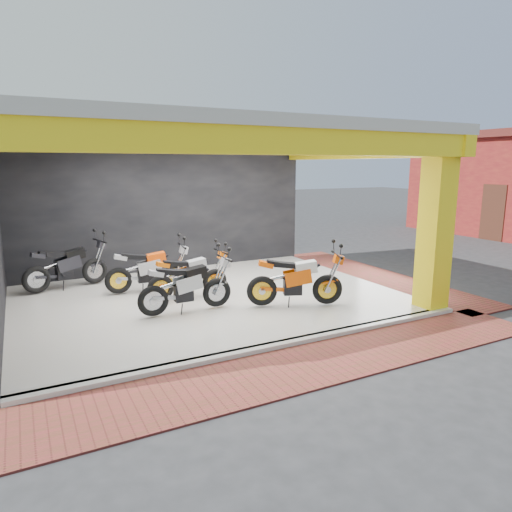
{
  "coord_description": "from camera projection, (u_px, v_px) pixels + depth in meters",
  "views": [
    {
      "loc": [
        -3.59,
        -7.08,
        2.96
      ],
      "look_at": [
        1.15,
        2.0,
        0.9
      ],
      "focal_mm": 32.0,
      "sensor_mm": 36.0,
      "label": 1
    }
  ],
  "objects": [
    {
      "name": "corner_column",
      "position": [
        436.0,
        226.0,
        9.06
      ],
      "size": [
        0.5,
        0.5,
        3.5
      ],
      "primitive_type": "cube",
      "color": "yellow",
      "rests_on": "ground"
    },
    {
      "name": "paver_right",
      "position": [
        376.0,
        276.0,
        12.27
      ],
      "size": [
        1.4,
        7.0,
        0.03
      ],
      "primitive_type": "cube",
      "color": "maroon",
      "rests_on": "ground"
    },
    {
      "name": "back_wall",
      "position": [
        166.0,
        210.0,
        12.45
      ],
      "size": [
        8.2,
        0.2,
        3.5
      ],
      "primitive_type": "cube",
      "color": "black",
      "rests_on": "ground"
    },
    {
      "name": "moto_hero",
      "position": [
        328.0,
        275.0,
        9.32
      ],
      "size": [
        2.23,
        1.51,
        1.28
      ],
      "primitive_type": null,
      "rotation": [
        0.0,
        0.0,
        -0.39
      ],
      "color": "#F0580A",
      "rests_on": "showroom_floor"
    },
    {
      "name": "header_beam_right",
      "position": [
        358.0,
        150.0,
        11.26
      ],
      "size": [
        0.3,
        6.4,
        0.4
      ],
      "primitive_type": "cube",
      "color": "yellow",
      "rests_on": "corner_column"
    },
    {
      "name": "moto_row_c",
      "position": [
        176.0,
        263.0,
        10.55
      ],
      "size": [
        2.06,
        0.94,
        1.22
      ],
      "primitive_type": null,
      "rotation": [
        0.0,
        0.0,
        -0.1
      ],
      "color": "#A9ABB1",
      "rests_on": "showroom_floor"
    },
    {
      "name": "moto_row_b",
      "position": [
        217.0,
        278.0,
        9.15
      ],
      "size": [
        2.01,
        0.76,
        1.22
      ],
      "primitive_type": null,
      "rotation": [
        0.0,
        0.0,
        -0.01
      ],
      "color": "#B2B4BA",
      "rests_on": "showroom_floor"
    },
    {
      "name": "paver_front",
      "position": [
        305.0,
        366.0,
        6.79
      ],
      "size": [
        9.0,
        1.4,
        0.03
      ],
      "primitive_type": "cube",
      "color": "maroon",
      "rests_on": "ground"
    },
    {
      "name": "showroom_floor",
      "position": [
        210.0,
        298.0,
        10.09
      ],
      "size": [
        8.0,
        6.0,
        0.1
      ],
      "primitive_type": "cube",
      "color": "white",
      "rests_on": "ground"
    },
    {
      "name": "moto_row_a",
      "position": [
        214.0,
        269.0,
        10.09
      ],
      "size": [
        1.92,
        0.73,
        1.16
      ],
      "primitive_type": null,
      "rotation": [
        0.0,
        0.0,
        0.01
      ],
      "color": "orange",
      "rests_on": "showroom_floor"
    },
    {
      "name": "showroom_ceiling",
      "position": [
        207.0,
        133.0,
        9.39
      ],
      "size": [
        8.4,
        6.4,
        0.2
      ],
      "primitive_type": "cube",
      "color": "beige",
      "rests_on": "corner_column"
    },
    {
      "name": "header_beam_front",
      "position": [
        281.0,
        141.0,
        6.84
      ],
      "size": [
        8.4,
        0.3,
        0.4
      ],
      "primitive_type": "cube",
      "color": "yellow",
      "rests_on": "corner_column"
    },
    {
      "name": "floor_kerb",
      "position": [
        279.0,
        345.0,
        7.46
      ],
      "size": [
        8.0,
        0.2,
        0.1
      ],
      "primitive_type": "cube",
      "color": "white",
      "rests_on": "ground"
    },
    {
      "name": "moto_row_d",
      "position": [
        94.0,
        259.0,
        10.99
      ],
      "size": [
        2.18,
        1.23,
        1.26
      ],
      "primitive_type": null,
      "rotation": [
        0.0,
        0.0,
        0.24
      ],
      "color": "black",
      "rests_on": "showroom_floor"
    },
    {
      "name": "ground",
      "position": [
        251.0,
        329.0,
        8.36
      ],
      "size": [
        80.0,
        80.0,
        0.0
      ],
      "primitive_type": "plane",
      "color": "#2D2D30",
      "rests_on": "ground"
    }
  ]
}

